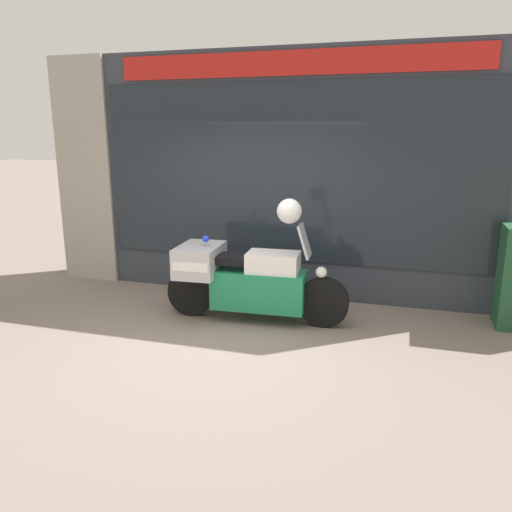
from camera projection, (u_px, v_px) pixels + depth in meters
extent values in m
plane|color=gray|center=(218.00, 341.00, 5.80)|extent=(60.00, 60.00, 0.00)
cube|color=#333842|center=(265.00, 176.00, 7.23)|extent=(6.71, 0.40, 3.47)
cube|color=#A39E93|center=(93.00, 171.00, 8.05)|extent=(0.93, 0.55, 3.47)
cube|color=#1E262D|center=(291.00, 174.00, 6.90)|extent=(5.55, 0.02, 2.47)
cube|color=red|center=(292.00, 63.00, 6.54)|extent=(5.00, 0.03, 0.32)
cube|color=slate|center=(290.00, 274.00, 7.49)|extent=(5.33, 0.30, 0.55)
cube|color=silver|center=(293.00, 208.00, 7.38)|extent=(5.33, 0.02, 1.46)
cube|color=beige|center=(292.00, 159.00, 7.08)|extent=(5.33, 0.30, 0.02)
cube|color=#195623|center=(183.00, 155.00, 7.53)|extent=(0.18, 0.04, 0.05)
cube|color=navy|center=(292.00, 156.00, 7.07)|extent=(0.18, 0.04, 0.05)
cube|color=maroon|center=(416.00, 158.00, 6.60)|extent=(0.18, 0.04, 0.05)
cube|color=orange|center=(210.00, 244.00, 7.68)|extent=(0.19, 0.02, 0.27)
cube|color=#2866B7|center=(376.00, 255.00, 6.99)|extent=(0.19, 0.03, 0.27)
cylinder|color=black|center=(324.00, 302.00, 6.17)|extent=(0.63, 0.17, 0.62)
cylinder|color=black|center=(192.00, 292.00, 6.56)|extent=(0.63, 0.17, 0.62)
cube|color=#1E8456|center=(259.00, 289.00, 6.33)|extent=(1.20, 0.51, 0.49)
cube|color=white|center=(273.00, 263.00, 6.20)|extent=(0.66, 0.44, 0.28)
cube|color=black|center=(238.00, 259.00, 6.29)|extent=(0.70, 0.37, 0.10)
cube|color=#B7B7BC|center=(200.00, 260.00, 6.42)|extent=(0.55, 0.77, 0.38)
cube|color=white|center=(200.00, 260.00, 6.42)|extent=(0.50, 0.77, 0.11)
cube|color=#B2BCC6|center=(305.00, 241.00, 6.04)|extent=(0.17, 0.32, 0.41)
sphere|color=white|center=(321.00, 272.00, 6.08)|extent=(0.14, 0.14, 0.14)
sphere|color=blue|center=(206.00, 239.00, 6.33)|extent=(0.09, 0.09, 0.09)
sphere|color=white|center=(289.00, 211.00, 5.99)|extent=(0.30, 0.30, 0.30)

